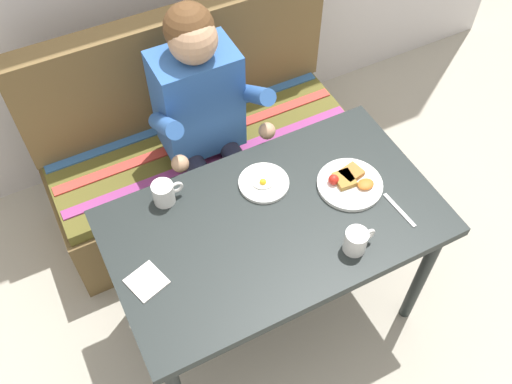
% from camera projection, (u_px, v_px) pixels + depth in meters
% --- Properties ---
extents(ground_plane, '(8.00, 8.00, 0.00)m').
position_uv_depth(ground_plane, '(271.00, 310.00, 2.62)').
color(ground_plane, '#A69F8E').
extents(table, '(1.20, 0.70, 0.73)m').
position_uv_depth(table, '(274.00, 232.00, 2.11)').
color(table, black).
rests_on(table, ground).
extents(couch, '(1.44, 0.56, 1.00)m').
position_uv_depth(couch, '(199.00, 151.00, 2.78)').
color(couch, brown).
rests_on(couch, ground).
extents(person, '(0.45, 0.61, 1.21)m').
position_uv_depth(person, '(205.00, 115.00, 2.35)').
color(person, '#305CA4').
rests_on(person, ground).
extents(plate_breakfast, '(0.25, 0.25, 0.05)m').
position_uv_depth(plate_breakfast, '(349.00, 183.00, 2.13)').
color(plate_breakfast, white).
rests_on(plate_breakfast, table).
extents(plate_eggs, '(0.19, 0.19, 0.04)m').
position_uv_depth(plate_eggs, '(264.00, 183.00, 2.14)').
color(plate_eggs, white).
rests_on(plate_eggs, table).
extents(coffee_mug, '(0.12, 0.08, 0.09)m').
position_uv_depth(coffee_mug, '(164.00, 193.00, 2.06)').
color(coffee_mug, white).
rests_on(coffee_mug, table).
extents(coffee_mug_second, '(0.12, 0.08, 0.09)m').
position_uv_depth(coffee_mug_second, '(356.00, 240.00, 1.93)').
color(coffee_mug_second, white).
rests_on(coffee_mug_second, table).
extents(napkin, '(0.14, 0.14, 0.01)m').
position_uv_depth(napkin, '(147.00, 281.00, 1.89)').
color(napkin, white).
rests_on(napkin, table).
extents(fork, '(0.03, 0.17, 0.00)m').
position_uv_depth(fork, '(399.00, 210.00, 2.07)').
color(fork, silver).
rests_on(fork, table).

